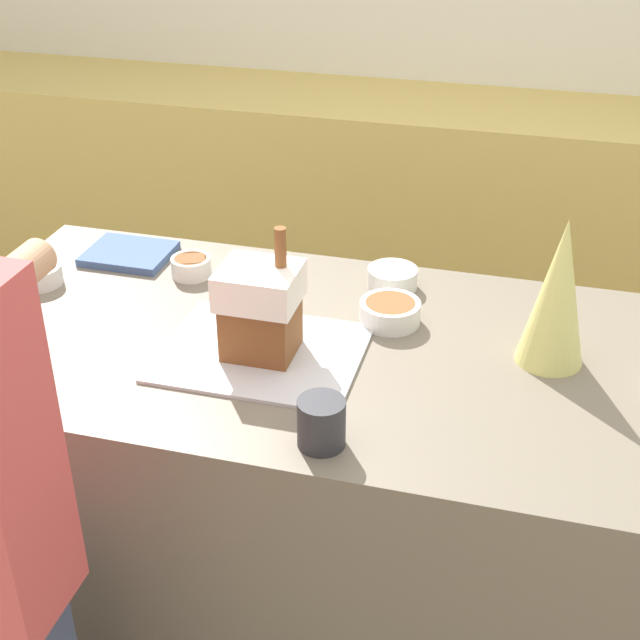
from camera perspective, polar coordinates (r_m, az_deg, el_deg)
ground_plane at (r=2.46m, az=2.55°, el=-19.67°), size 12.00×12.00×0.00m
back_cabinet_block at (r=3.69m, az=9.11°, el=6.81°), size 6.00×0.60×0.88m
kitchen_island at (r=2.15m, az=2.82°, el=-12.04°), size 1.89×0.83×0.88m
baking_tray at (r=1.87m, az=-3.74°, el=-2.10°), size 0.41×0.34×0.01m
gingerbread_house at (r=1.81m, az=-3.84°, el=0.78°), size 0.16×0.14×0.28m
decorative_tree at (r=1.83m, az=14.99°, el=1.70°), size 0.14×0.14×0.32m
candy_bowl_front_corner at (r=2.19m, az=-8.25°, el=3.46°), size 0.10×0.10×0.05m
candy_bowl_far_left at (r=2.12m, az=4.66°, el=2.75°), size 0.12×0.12×0.05m
candy_bowl_far_right at (r=2.23m, az=-17.58°, el=2.81°), size 0.11×0.11×0.05m
candy_bowl_beside_tree at (r=1.97m, az=4.51°, el=0.56°), size 0.13×0.13×0.05m
cookbook at (r=2.31m, az=-12.12°, el=4.17°), size 0.21×0.17×0.02m
mug at (r=1.59m, az=0.09°, el=-6.60°), size 0.09×0.09×0.09m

